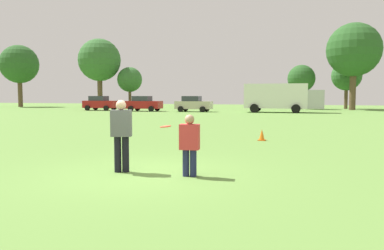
% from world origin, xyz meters
% --- Properties ---
extents(ground_plane, '(142.41, 142.41, 0.00)m').
position_xyz_m(ground_plane, '(0.00, 0.00, 0.00)').
color(ground_plane, '#608C3D').
extents(player_thrower, '(0.57, 0.44, 1.80)m').
position_xyz_m(player_thrower, '(-0.59, 0.03, 1.01)').
color(player_thrower, black).
rests_on(player_thrower, ground).
extents(player_defender, '(0.49, 0.32, 1.46)m').
position_xyz_m(player_defender, '(1.18, 0.05, 0.81)').
color(player_defender, '#1E234C').
rests_on(player_defender, ground).
extents(frisbee, '(0.27, 0.27, 0.06)m').
position_xyz_m(frisbee, '(0.53, 0.18, 1.16)').
color(frisbee, '#E54C33').
extents(traffic_cone, '(0.32, 0.32, 0.48)m').
position_xyz_m(traffic_cone, '(1.91, 7.89, 0.23)').
color(traffic_cone, '#D8590C').
rests_on(traffic_cone, ground).
extents(parked_car_near_left, '(4.24, 2.30, 1.82)m').
position_xyz_m(parked_car_near_left, '(-21.67, 34.76, 0.92)').
color(parked_car_near_left, maroon).
rests_on(parked_car_near_left, ground).
extents(parked_car_mid_left, '(4.24, 2.30, 1.82)m').
position_xyz_m(parked_car_mid_left, '(-15.42, 34.15, 0.92)').
color(parked_car_mid_left, maroon).
rests_on(parked_car_mid_left, ground).
extents(parked_car_center, '(4.24, 2.30, 1.82)m').
position_xyz_m(parked_car_center, '(-9.31, 34.56, 0.92)').
color(parked_car_center, '#B7AD99').
rests_on(parked_car_center, ground).
extents(box_truck, '(8.56, 3.15, 3.18)m').
position_xyz_m(box_truck, '(0.65, 35.54, 1.75)').
color(box_truck, white).
rests_on(box_truck, ground).
extents(tree_west_oak, '(6.23, 6.23, 10.12)m').
position_xyz_m(tree_west_oak, '(-42.15, 44.24, 6.96)').
color(tree_west_oak, brown).
rests_on(tree_west_oak, ground).
extents(tree_west_maple, '(6.59, 6.59, 10.71)m').
position_xyz_m(tree_west_maple, '(-28.01, 45.49, 7.37)').
color(tree_west_maple, brown).
rests_on(tree_west_maple, ground).
extents(tree_center_elm, '(3.89, 3.89, 6.32)m').
position_xyz_m(tree_center_elm, '(-23.53, 46.89, 4.34)').
color(tree_center_elm, brown).
rests_on(tree_center_elm, ground).
extents(tree_east_birch, '(3.75, 3.75, 6.10)m').
position_xyz_m(tree_east_birch, '(2.40, 47.25, 4.20)').
color(tree_east_birch, brown).
rests_on(tree_east_birch, ground).
extents(tree_east_oak, '(4.12, 4.12, 6.70)m').
position_xyz_m(tree_east_oak, '(8.41, 49.85, 4.61)').
color(tree_east_oak, brown).
rests_on(tree_east_oak, ground).
extents(tree_far_east_pine, '(6.91, 6.91, 11.23)m').
position_xyz_m(tree_far_east_pine, '(8.90, 45.96, 7.73)').
color(tree_far_east_pine, brown).
rests_on(tree_far_east_pine, ground).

